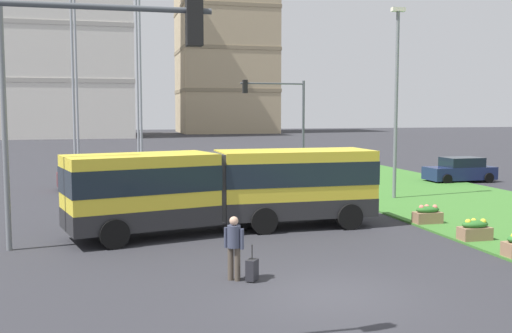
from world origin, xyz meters
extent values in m
plane|color=#2D2D33|center=(0.00, 0.00, 0.00)|extent=(260.00, 260.00, 0.00)
cube|color=#3D752D|center=(11.39, 10.00, 0.04)|extent=(10.00, 70.00, 0.08)
cube|color=yellow|center=(1.80, 8.67, 1.73)|extent=(6.03, 2.57, 2.55)
cube|color=#262628|center=(1.80, 8.67, 0.80)|extent=(6.05, 2.59, 0.70)
cube|color=#19232D|center=(1.80, 8.67, 2.15)|extent=(6.07, 2.61, 0.90)
cube|color=yellow|center=(-4.20, 7.88, 1.73)|extent=(5.65, 3.69, 2.55)
cube|color=#262628|center=(-4.20, 7.88, 0.80)|extent=(5.68, 3.72, 0.70)
cube|color=#19232D|center=(-4.20, 7.88, 2.15)|extent=(5.70, 3.74, 0.90)
cylinder|color=#383838|center=(-1.20, 8.63, 1.72)|extent=(2.40, 2.40, 2.45)
cylinder|color=black|center=(3.59, 9.94, 0.50)|extent=(1.00, 0.29, 1.00)
cylinder|color=black|center=(3.62, 7.44, 0.50)|extent=(1.00, 0.29, 1.00)
cylinder|color=black|center=(0.19, 9.90, 0.50)|extent=(1.00, 0.29, 1.00)
cylinder|color=black|center=(0.22, 7.40, 0.50)|extent=(1.00, 0.29, 1.00)
cylinder|color=black|center=(-5.77, 8.77, 0.50)|extent=(1.04, 0.52, 1.00)
cylinder|color=black|center=(-5.16, 6.35, 0.50)|extent=(1.04, 0.52, 1.00)
sphere|color=#F9EFC6|center=(4.81, 9.60, 0.80)|extent=(0.24, 0.24, 0.24)
sphere|color=#F9EFC6|center=(4.83, 7.80, 0.80)|extent=(0.24, 0.24, 0.24)
cube|color=maroon|center=(-6.00, 22.05, 0.58)|extent=(4.60, 2.37, 0.80)
cube|color=black|center=(-6.15, 22.03, 1.28)|extent=(2.58, 1.98, 0.60)
cylinder|color=black|center=(-4.63, 23.15, 0.32)|extent=(0.66, 0.30, 0.64)
cylinder|color=black|center=(-4.39, 21.36, 0.32)|extent=(0.66, 0.30, 0.64)
cylinder|color=black|center=(-7.61, 22.75, 0.32)|extent=(0.66, 0.30, 0.64)
cylinder|color=black|center=(-7.37, 20.96, 0.32)|extent=(0.66, 0.30, 0.64)
cube|color=#19234C|center=(16.39, 19.88, 0.58)|extent=(4.45, 1.93, 0.80)
cube|color=black|center=(16.54, 19.88, 1.28)|extent=(2.42, 1.75, 0.60)
cylinder|color=black|center=(14.92, 18.93, 0.32)|extent=(0.65, 0.24, 0.64)
cylinder|color=black|center=(14.87, 20.73, 0.32)|extent=(0.65, 0.24, 0.64)
cylinder|color=black|center=(17.92, 19.02, 0.32)|extent=(0.65, 0.24, 0.64)
cylinder|color=black|center=(17.86, 20.82, 0.32)|extent=(0.65, 0.24, 0.64)
cylinder|color=#4C4238|center=(-2.16, 1.90, 0.45)|extent=(0.16, 0.16, 0.90)
cylinder|color=#4C4238|center=(-2.00, 1.78, 0.45)|extent=(0.16, 0.16, 0.90)
cylinder|color=#383D51|center=(-2.08, 1.84, 1.20)|extent=(0.36, 0.36, 0.60)
sphere|color=tan|center=(-2.08, 1.84, 1.62)|extent=(0.24, 0.24, 0.24)
cylinder|color=#383D51|center=(-2.27, 1.99, 1.15)|extent=(0.10, 0.10, 0.55)
cylinder|color=#383D51|center=(-1.89, 1.70, 1.15)|extent=(0.10, 0.10, 0.55)
cube|color=#232328|center=(-1.63, 1.64, 0.31)|extent=(0.41, 0.43, 0.56)
cylinder|color=black|center=(-1.63, 1.64, 0.80)|extent=(0.03, 0.03, 0.40)
cube|color=#937051|center=(6.99, 4.40, 0.30)|extent=(1.10, 0.56, 0.44)
ellipsoid|color=#2D6B28|center=(6.99, 4.40, 0.62)|extent=(0.99, 0.50, 0.28)
sphere|color=yellow|center=(6.71, 4.40, 0.72)|extent=(0.20, 0.20, 0.20)
sphere|color=yellow|center=(6.99, 4.48, 0.72)|extent=(0.20, 0.20, 0.20)
sphere|color=yellow|center=(7.27, 4.34, 0.72)|extent=(0.20, 0.20, 0.20)
cube|color=#937051|center=(6.99, 7.55, 0.30)|extent=(1.10, 0.56, 0.44)
ellipsoid|color=#2D6B28|center=(6.99, 7.55, 0.62)|extent=(0.99, 0.50, 0.28)
sphere|color=#EF7566|center=(6.71, 7.55, 0.72)|extent=(0.20, 0.20, 0.20)
sphere|color=#EF7566|center=(6.99, 7.63, 0.72)|extent=(0.20, 0.20, 0.20)
sphere|color=#EF7566|center=(7.27, 7.49, 0.72)|extent=(0.20, 0.20, 0.20)
cylinder|color=#474C51|center=(-5.49, -3.00, 6.26)|extent=(4.03, 0.10, 0.10)
cube|color=black|center=(-3.77, -3.00, 6.06)|extent=(0.28, 0.28, 0.80)
sphere|color=red|center=(-3.77, -3.00, 6.31)|extent=(0.16, 0.16, 0.16)
sphere|color=yellow|center=(-3.77, -3.00, 6.05)|extent=(0.16, 0.16, 0.16)
sphere|color=green|center=(-3.77, -3.00, 5.79)|extent=(0.16, 0.16, 0.16)
cylinder|color=#474C51|center=(6.59, 22.00, 3.20)|extent=(0.16, 0.16, 6.40)
cylinder|color=#474C51|center=(4.57, 22.00, 6.20)|extent=(4.05, 0.10, 0.10)
cube|color=black|center=(2.84, 22.00, 6.00)|extent=(0.28, 0.28, 0.80)
sphere|color=red|center=(2.84, 22.00, 6.25)|extent=(0.16, 0.16, 0.16)
sphere|color=yellow|center=(2.84, 22.00, 5.99)|extent=(0.16, 0.16, 0.16)
sphere|color=green|center=(2.84, 22.00, 5.73)|extent=(0.16, 0.16, 0.16)
cylinder|color=slate|center=(-8.50, 6.98, 4.47)|extent=(0.18, 0.18, 8.94)
cylinder|color=slate|center=(8.89, 14.12, 4.74)|extent=(0.18, 0.18, 9.47)
cube|color=white|center=(8.89, 14.12, 9.57)|extent=(0.70, 0.28, 0.20)
cube|color=silver|center=(-11.89, 93.88, 22.37)|extent=(21.63, 17.69, 44.74)
cube|color=#A4A099|center=(-11.89, 93.88, 9.30)|extent=(21.83, 17.89, 0.70)
cube|color=#A4A099|center=(-11.89, 93.88, 18.25)|extent=(21.83, 17.89, 0.70)
cube|color=tan|center=(18.37, 108.31, 20.42)|extent=(18.97, 17.79, 40.83)
cube|color=#85765B|center=(18.37, 108.31, 8.52)|extent=(19.17, 17.99, 0.70)
cube|color=#85765B|center=(18.37, 108.31, 16.68)|extent=(19.17, 17.99, 0.70)
cube|color=#85765B|center=(18.37, 108.31, 24.85)|extent=(19.17, 17.99, 0.70)
cylinder|color=gray|center=(-2.34, 49.03, 15.21)|extent=(0.24, 0.24, 30.41)
cylinder|color=gray|center=(-8.34, 49.03, 15.21)|extent=(0.24, 0.24, 30.41)
camera|label=1|loc=(-5.24, -13.36, 4.55)|focal=41.50mm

